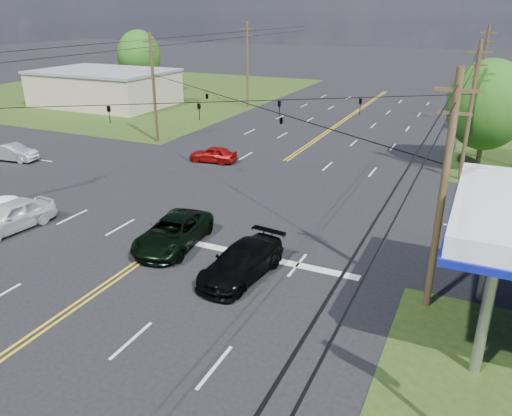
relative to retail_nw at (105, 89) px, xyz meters
The scene contains 19 objects.
ground 37.26m from the retail_nw, 36.25° to the right, with size 280.00×280.00×0.00m, color black.
grass_nw 11.36m from the retail_nw, 116.57° to the left, with size 46.00×48.00×0.03m, color #213A12.
stop_bar 46.14m from the retail_nw, 40.60° to the right, with size 10.00×0.50×0.02m, color silver.
retail_nw is the anchor object (origin of this frame).
pole_se 53.09m from the retail_nw, 35.79° to the right, with size 1.60×0.28×9.50m.
pole_nw 21.60m from the retail_nw, 37.41° to the right, with size 1.60×0.28×9.50m.
pole_ne 45.02m from the retail_nw, 16.82° to the right, with size 1.60×0.28×9.50m.
pole_left_far 18.30m from the retail_nw, 19.44° to the left, with size 1.60×0.28×10.00m.
pole_right_far 43.53m from the retail_nw, ahead, with size 1.60×0.28×10.00m.
span_wire_signals 37.42m from the retail_nw, 36.25° to the right, with size 26.00×18.00×1.13m.
power_lines 38.98m from the retail_nw, 38.66° to the right, with size 26.04×100.00×0.64m.
tree_right_a 45.21m from the retail_nw, 12.80° to the right, with size 5.70×5.70×8.18m.
tree_far_l 10.69m from the retail_nw, 101.31° to the left, with size 6.08×6.08×8.72m.
pickup_dkgreen 43.29m from the retail_nw, 45.18° to the right, with size 2.49×5.41×1.50m, color black.
suv_black 47.54m from the retail_nw, 42.43° to the right, with size 2.08×5.12×1.49m, color black.
pickup_white 39.10m from the retail_nw, 56.87° to the right, with size 1.94×4.82×1.64m, color silver.
sedan_silver 25.19m from the retail_nw, 66.10° to the right, with size 1.43×4.10×1.35m, color silver.
sedan_red 29.98m from the retail_nw, 33.74° to the right, with size 1.51×3.75×1.28m, color #9D0D0B.
snowpile_b 36.09m from the retail_nw, 59.48° to the right, with size 2.17×2.67×0.75m, color white.
Camera 1 is at (14.03, -15.83, 11.30)m, focal length 35.00 mm.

